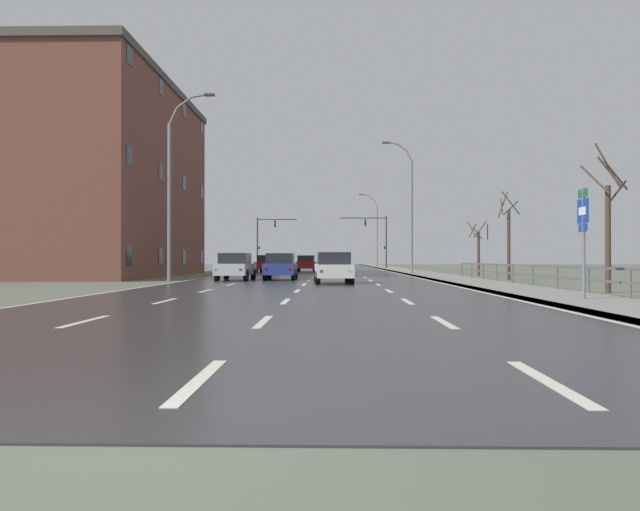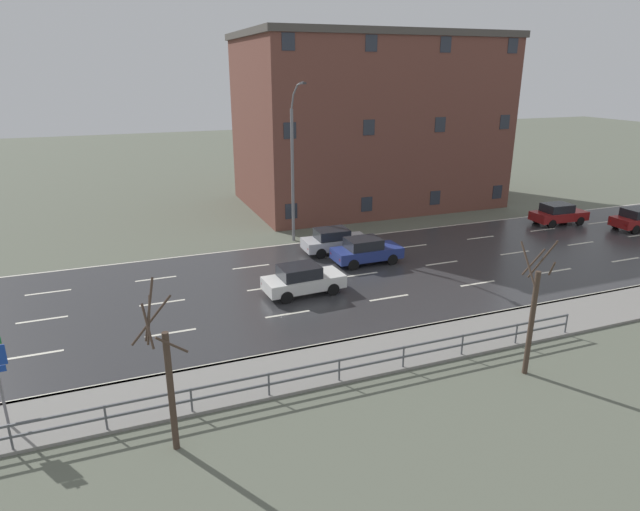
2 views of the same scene
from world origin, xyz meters
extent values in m
cube|color=#5B6051|center=(0.00, 48.00, -0.06)|extent=(160.00, 160.00, 0.12)
cube|color=beige|center=(-3.50, 12.80, 0.02)|extent=(0.16, 2.20, 0.01)
cube|color=beige|center=(-3.50, 18.20, 0.02)|extent=(0.16, 2.20, 0.01)
cube|color=beige|center=(-3.50, 23.60, 0.02)|extent=(0.16, 2.20, 0.01)
cube|color=beige|center=(-3.50, 29.00, 0.02)|extent=(0.16, 2.20, 0.01)
cube|color=beige|center=(-3.50, 34.40, 0.02)|extent=(0.16, 2.20, 0.01)
cube|color=beige|center=(-3.50, 39.80, 0.02)|extent=(0.16, 2.20, 0.01)
cube|color=beige|center=(-3.50, 45.20, 0.02)|extent=(0.16, 2.20, 0.01)
cube|color=beige|center=(-3.50, 50.60, 0.02)|extent=(0.16, 2.20, 0.01)
cube|color=beige|center=(0.00, 12.80, 0.02)|extent=(0.16, 2.20, 0.01)
cube|color=beige|center=(0.00, 18.20, 0.02)|extent=(0.16, 2.20, 0.01)
cube|color=beige|center=(0.00, 23.60, 0.02)|extent=(0.16, 2.20, 0.01)
cube|color=beige|center=(0.00, 29.00, 0.02)|extent=(0.16, 2.20, 0.01)
cube|color=beige|center=(0.00, 34.40, 0.02)|extent=(0.16, 2.20, 0.01)
cube|color=beige|center=(0.00, 39.80, 0.02)|extent=(0.16, 2.20, 0.01)
cube|color=beige|center=(0.00, 45.20, 0.02)|extent=(0.16, 2.20, 0.01)
cube|color=beige|center=(0.00, 50.60, 0.02)|extent=(0.16, 2.20, 0.01)
cube|color=beige|center=(3.50, 12.80, 0.02)|extent=(0.16, 2.20, 0.01)
cube|color=beige|center=(3.50, 18.20, 0.02)|extent=(0.16, 2.20, 0.01)
cube|color=beige|center=(3.50, 23.60, 0.02)|extent=(0.16, 2.20, 0.01)
cube|color=beige|center=(3.50, 29.00, 0.02)|extent=(0.16, 2.20, 0.01)
cube|color=beige|center=(3.50, 34.40, 0.02)|extent=(0.16, 2.20, 0.01)
cube|color=beige|center=(3.50, 39.80, 0.02)|extent=(0.16, 2.20, 0.01)
cube|color=beige|center=(3.50, 45.20, 0.02)|extent=(0.16, 2.20, 0.01)
cube|color=#515459|center=(9.85, 20.87, 0.95)|extent=(0.06, 26.78, 0.08)
cube|color=#515459|center=(9.85, 20.87, 0.55)|extent=(0.06, 26.78, 0.08)
cylinder|color=#515459|center=(9.85, 12.83, 0.50)|extent=(0.07, 0.07, 1.00)
cylinder|color=#515459|center=(9.85, 15.51, 0.50)|extent=(0.07, 0.07, 1.00)
cylinder|color=#515459|center=(9.85, 18.19, 0.50)|extent=(0.07, 0.07, 1.00)
cylinder|color=#515459|center=(9.85, 20.87, 0.50)|extent=(0.07, 0.07, 1.00)
cylinder|color=#515459|center=(9.85, 23.54, 0.50)|extent=(0.07, 0.07, 1.00)
cylinder|color=#515459|center=(9.85, 26.22, 0.50)|extent=(0.07, 0.07, 1.00)
cylinder|color=#515459|center=(9.85, 28.90, 0.50)|extent=(0.07, 0.07, 1.00)
cylinder|color=#515459|center=(9.85, 31.58, 0.50)|extent=(0.07, 0.07, 1.00)
cylinder|color=#515459|center=(9.85, 34.26, 0.50)|extent=(0.07, 0.07, 1.00)
cylinder|color=slate|center=(-7.60, 27.61, 4.33)|extent=(0.20, 0.20, 8.65)
cylinder|color=slate|center=(-7.39, 27.61, 9.10)|extent=(0.52, 0.11, 0.95)
cylinder|color=slate|center=(-6.77, 27.61, 9.83)|extent=(0.88, 0.11, 0.66)
cylinder|color=slate|center=(-5.88, 27.61, 10.20)|extent=(1.00, 0.11, 0.28)
cube|color=#333335|center=(-5.39, 27.61, 10.24)|extent=(0.56, 0.24, 0.12)
cylinder|color=slate|center=(8.40, 12.52, 1.62)|extent=(0.09, 0.09, 3.24)
cube|color=maroon|center=(-4.40, 47.44, 0.65)|extent=(1.94, 4.18, 0.64)
cube|color=black|center=(-4.42, 47.19, 1.27)|extent=(1.65, 2.07, 0.60)
cube|color=slate|center=(-4.37, 48.14, 1.25)|extent=(1.41, 0.14, 0.51)
cylinder|color=black|center=(-3.54, 48.67, 0.33)|extent=(0.25, 0.67, 0.66)
cylinder|color=black|center=(-5.16, 48.74, 0.33)|extent=(0.25, 0.67, 0.66)
cylinder|color=black|center=(-3.65, 46.13, 0.33)|extent=(0.25, 0.67, 0.66)
cylinder|color=black|center=(-5.27, 46.20, 0.33)|extent=(0.25, 0.67, 0.66)
cube|color=red|center=(-5.16, 45.44, 0.65)|extent=(0.16, 0.05, 0.14)
cube|color=red|center=(-3.84, 45.38, 0.65)|extent=(0.16, 0.05, 0.14)
cube|color=maroon|center=(-1.16, 51.81, 0.65)|extent=(1.85, 4.14, 0.64)
cube|color=black|center=(-1.17, 51.56, 1.27)|extent=(1.61, 2.04, 0.60)
cylinder|color=black|center=(-0.38, 50.52, 0.33)|extent=(0.24, 0.66, 0.66)
cylinder|color=black|center=(-2.00, 50.56, 0.33)|extent=(0.24, 0.66, 0.66)
cube|color=red|center=(-1.87, 49.80, 0.65)|extent=(0.16, 0.04, 0.14)
cube|color=red|center=(-0.55, 49.77, 0.65)|extent=(0.16, 0.04, 0.14)
cube|color=silver|center=(1.39, 25.16, 0.65)|extent=(2.00, 4.20, 0.64)
cube|color=black|center=(1.40, 24.91, 1.27)|extent=(1.68, 2.09, 0.60)
cube|color=slate|center=(1.35, 25.86, 1.25)|extent=(1.41, 0.16, 0.51)
cylinder|color=black|center=(2.12, 26.48, 0.33)|extent=(0.26, 0.67, 0.66)
cylinder|color=black|center=(0.51, 26.38, 0.33)|extent=(0.26, 0.67, 0.66)
cylinder|color=black|center=(2.27, 23.94, 0.33)|extent=(0.26, 0.67, 0.66)
cylinder|color=black|center=(0.66, 23.84, 0.33)|extent=(0.26, 0.67, 0.66)
cube|color=red|center=(0.85, 23.09, 0.65)|extent=(0.16, 0.05, 0.14)
cube|color=red|center=(2.17, 23.17, 0.65)|extent=(0.16, 0.05, 0.14)
cube|color=#B7B7BC|center=(-4.21, 29.26, 0.65)|extent=(1.85, 4.14, 0.64)
cube|color=black|center=(-4.22, 29.01, 1.27)|extent=(1.60, 2.03, 0.60)
cube|color=slate|center=(-4.20, 29.96, 1.25)|extent=(1.41, 0.11, 0.51)
cylinder|color=black|center=(-3.38, 30.51, 0.33)|extent=(0.23, 0.66, 0.66)
cylinder|color=black|center=(-4.99, 30.55, 0.33)|extent=(0.23, 0.66, 0.66)
cylinder|color=black|center=(-3.43, 27.97, 0.33)|extent=(0.23, 0.66, 0.66)
cylinder|color=black|center=(-5.05, 28.00, 0.33)|extent=(0.23, 0.66, 0.66)
cube|color=red|center=(-4.92, 27.24, 0.65)|extent=(0.16, 0.04, 0.14)
cube|color=red|center=(-3.60, 27.21, 0.65)|extent=(0.16, 0.04, 0.14)
cube|color=navy|center=(-1.70, 30.25, 0.65)|extent=(1.79, 4.11, 0.64)
cube|color=black|center=(-1.70, 30.00, 1.27)|extent=(1.58, 2.01, 0.60)
cube|color=slate|center=(-1.71, 30.95, 1.25)|extent=(1.40, 0.09, 0.51)
cylinder|color=black|center=(-0.90, 31.52, 0.33)|extent=(0.23, 0.66, 0.66)
cylinder|color=black|center=(-2.52, 31.51, 0.33)|extent=(0.23, 0.66, 0.66)
cylinder|color=black|center=(-0.88, 28.98, 0.33)|extent=(0.23, 0.66, 0.66)
cylinder|color=black|center=(-2.50, 28.97, 0.33)|extent=(0.23, 0.66, 0.66)
cube|color=red|center=(-2.34, 28.21, 0.65)|extent=(0.16, 0.04, 0.14)
cube|color=red|center=(-1.02, 28.22, 0.65)|extent=(0.16, 0.04, 0.14)
cube|color=brown|center=(-16.49, 37.23, 6.65)|extent=(12.84, 20.33, 13.31)
cube|color=#4C4742|center=(-16.49, 37.23, 13.56)|extent=(13.10, 20.73, 0.50)
cube|color=#282D38|center=(-10.05, 28.27, 1.40)|extent=(0.04, 0.90, 1.10)
cube|color=#282D38|center=(-10.05, 34.25, 1.40)|extent=(0.04, 0.90, 1.10)
cube|color=#282D38|center=(-10.05, 40.22, 1.40)|extent=(0.04, 0.90, 1.10)
cube|color=#282D38|center=(-10.05, 46.20, 1.40)|extent=(0.04, 0.90, 1.10)
cube|color=#282D38|center=(-10.05, 28.27, 7.05)|extent=(0.04, 0.90, 1.10)
cube|color=#282D38|center=(-10.05, 34.25, 7.05)|extent=(0.04, 0.90, 1.10)
cube|color=#282D38|center=(-10.05, 40.22, 7.05)|extent=(0.04, 0.90, 1.10)
cube|color=#282D38|center=(-10.05, 46.20, 7.05)|extent=(0.04, 0.90, 1.10)
cube|color=#282D38|center=(-10.05, 28.27, 12.71)|extent=(0.04, 0.90, 1.10)
cube|color=#282D38|center=(-10.05, 34.25, 12.71)|extent=(0.04, 0.90, 1.10)
cube|color=#282D38|center=(-10.05, 40.22, 12.71)|extent=(0.04, 0.90, 1.10)
cube|color=#282D38|center=(-10.05, 46.20, 12.71)|extent=(0.04, 0.90, 1.10)
cylinder|color=#423328|center=(11.42, 17.47, 1.97)|extent=(0.20, 0.20, 3.93)
cylinder|color=#423328|center=(11.23, 17.12, 4.63)|extent=(0.75, 0.45, 1.65)
cylinder|color=#423328|center=(11.83, 17.60, 3.72)|extent=(0.27, 0.89, 0.76)
cylinder|color=#423328|center=(11.31, 17.08, 4.35)|extent=(0.83, 0.29, 1.21)
cylinder|color=#423328|center=(11.49, 17.02, 4.24)|extent=(0.94, 0.22, 1.06)
cylinder|color=#423328|center=(10.81, 17.17, 4.11)|extent=(0.56, 1.29, 1.25)
cylinder|color=#423328|center=(11.75, 30.44, 2.07)|extent=(0.20, 0.20, 4.15)
cylinder|color=#423328|center=(11.37, 30.52, 4.36)|extent=(0.21, 0.83, 1.00)
cylinder|color=#423328|center=(11.99, 30.81, 4.28)|extent=(0.76, 0.57, 0.83)
cylinder|color=#423328|center=(11.52, 30.79, 4.48)|extent=(0.75, 0.55, 1.60)
cylinder|color=#423328|center=(11.72, 29.95, 4.50)|extent=(1.05, 0.14, 1.37)
camera|label=1|loc=(1.35, -3.81, 1.25)|focal=32.41mm
camera|label=2|loc=(25.94, 16.58, 10.98)|focal=30.56mm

